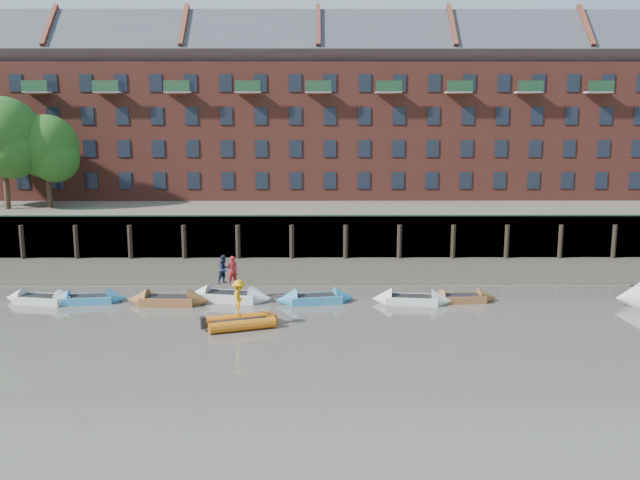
{
  "coord_description": "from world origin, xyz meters",
  "views": [
    {
      "loc": [
        -0.16,
        -27.67,
        10.21
      ],
      "look_at": [
        0.04,
        12.0,
        3.2
      ],
      "focal_mm": 38.0,
      "sensor_mm": 36.0,
      "label": 1
    }
  ],
  "objects_px": {
    "rowboat_2": "(168,300)",
    "person_rower_a": "(232,270)",
    "rowboat_3": "(230,297)",
    "rowboat_6": "(461,298)",
    "person_rower_b": "(224,269)",
    "rowboat_1": "(88,299)",
    "rowboat_5": "(412,300)",
    "rib_tender": "(243,322)",
    "rowboat_0": "(41,299)",
    "person_rib_crew": "(239,298)",
    "rowboat_4": "(315,299)"
  },
  "relations": [
    {
      "from": "rowboat_2",
      "to": "person_rower_a",
      "type": "height_order",
      "value": "person_rower_a"
    },
    {
      "from": "rowboat_3",
      "to": "rowboat_6",
      "type": "bearing_deg",
      "value": 9.7
    },
    {
      "from": "person_rower_a",
      "to": "person_rower_b",
      "type": "xyz_separation_m",
      "value": [
        -0.52,
        0.37,
        -0.01
      ]
    },
    {
      "from": "rowboat_2",
      "to": "person_rower_b",
      "type": "relative_size",
      "value": 2.85
    },
    {
      "from": "rowboat_1",
      "to": "rowboat_5",
      "type": "bearing_deg",
      "value": -9.27
    },
    {
      "from": "rowboat_1",
      "to": "rowboat_3",
      "type": "relative_size",
      "value": 0.84
    },
    {
      "from": "person_rower_a",
      "to": "rowboat_5",
      "type": "bearing_deg",
      "value": 154.25
    },
    {
      "from": "rib_tender",
      "to": "rowboat_0",
      "type": "bearing_deg",
      "value": 139.68
    },
    {
      "from": "rib_tender",
      "to": "person_rower_a",
      "type": "height_order",
      "value": "person_rower_a"
    },
    {
      "from": "rowboat_1",
      "to": "person_rib_crew",
      "type": "distance_m",
      "value": 10.31
    },
    {
      "from": "rowboat_3",
      "to": "rowboat_5",
      "type": "height_order",
      "value": "rowboat_3"
    },
    {
      "from": "rowboat_6",
      "to": "person_rower_b",
      "type": "bearing_deg",
      "value": 173.94
    },
    {
      "from": "rowboat_0",
      "to": "person_rower_a",
      "type": "xyz_separation_m",
      "value": [
        10.85,
        0.33,
        1.59
      ]
    },
    {
      "from": "rowboat_3",
      "to": "person_rib_crew",
      "type": "height_order",
      "value": "person_rib_crew"
    },
    {
      "from": "person_rower_b",
      "to": "person_rib_crew",
      "type": "distance_m",
      "value": 5.51
    },
    {
      "from": "rowboat_4",
      "to": "rib_tender",
      "type": "bearing_deg",
      "value": -138.88
    },
    {
      "from": "rowboat_0",
      "to": "rowboat_5",
      "type": "relative_size",
      "value": 0.98
    },
    {
      "from": "person_rib_crew",
      "to": "person_rower_a",
      "type": "bearing_deg",
      "value": 9.07
    },
    {
      "from": "rowboat_4",
      "to": "rib_tender",
      "type": "xyz_separation_m",
      "value": [
        -3.64,
        -4.6,
        0.04
      ]
    },
    {
      "from": "rib_tender",
      "to": "person_rower_a",
      "type": "bearing_deg",
      "value": 83.22
    },
    {
      "from": "rowboat_0",
      "to": "rowboat_3",
      "type": "distance_m",
      "value": 10.65
    },
    {
      "from": "rowboat_4",
      "to": "person_rower_a",
      "type": "relative_size",
      "value": 2.76
    },
    {
      "from": "rowboat_5",
      "to": "rib_tender",
      "type": "distance_m",
      "value": 10.08
    },
    {
      "from": "rowboat_0",
      "to": "rowboat_1",
      "type": "xyz_separation_m",
      "value": [
        2.67,
        0.06,
        -0.01
      ]
    },
    {
      "from": "rowboat_5",
      "to": "rowboat_1",
      "type": "bearing_deg",
      "value": -173.15
    },
    {
      "from": "rowboat_3",
      "to": "person_rower_b",
      "type": "bearing_deg",
      "value": 150.47
    },
    {
      "from": "rowboat_5",
      "to": "person_rib_crew",
      "type": "distance_m",
      "value": 10.32
    },
    {
      "from": "rowboat_1",
      "to": "person_rower_a",
      "type": "height_order",
      "value": "person_rower_a"
    },
    {
      "from": "rowboat_2",
      "to": "rowboat_6",
      "type": "relative_size",
      "value": 1.13
    },
    {
      "from": "rowboat_6",
      "to": "person_rower_a",
      "type": "relative_size",
      "value": 2.49
    },
    {
      "from": "rowboat_0",
      "to": "rowboat_3",
      "type": "height_order",
      "value": "rowboat_3"
    },
    {
      "from": "rowboat_3",
      "to": "rowboat_6",
      "type": "distance_m",
      "value": 13.25
    },
    {
      "from": "rowboat_1",
      "to": "rowboat_6",
      "type": "height_order",
      "value": "rowboat_1"
    },
    {
      "from": "person_rower_b",
      "to": "person_rib_crew",
      "type": "xyz_separation_m",
      "value": [
        1.45,
        -5.31,
        -0.29
      ]
    },
    {
      "from": "rowboat_1",
      "to": "rowboat_6",
      "type": "distance_m",
      "value": 21.22
    },
    {
      "from": "rowboat_5",
      "to": "person_rib_crew",
      "type": "bearing_deg",
      "value": -146.86
    },
    {
      "from": "rowboat_6",
      "to": "person_rib_crew",
      "type": "bearing_deg",
      "value": -162.29
    },
    {
      "from": "rowboat_4",
      "to": "person_rower_a",
      "type": "bearing_deg",
      "value": 165.66
    },
    {
      "from": "rowboat_4",
      "to": "rowboat_1",
      "type": "bearing_deg",
      "value": 169.31
    },
    {
      "from": "rowboat_4",
      "to": "rowboat_6",
      "type": "distance_m",
      "value": 8.32
    },
    {
      "from": "rowboat_0",
      "to": "person_rib_crew",
      "type": "distance_m",
      "value": 12.71
    },
    {
      "from": "rowboat_3",
      "to": "rowboat_6",
      "type": "height_order",
      "value": "rowboat_3"
    },
    {
      "from": "rowboat_6",
      "to": "person_rower_b",
      "type": "distance_m",
      "value": 13.67
    },
    {
      "from": "rowboat_4",
      "to": "rib_tender",
      "type": "height_order",
      "value": "rowboat_4"
    },
    {
      "from": "rowboat_6",
      "to": "rib_tender",
      "type": "xyz_separation_m",
      "value": [
        -11.95,
        -4.74,
        0.06
      ]
    },
    {
      "from": "rowboat_0",
      "to": "rowboat_4",
      "type": "distance_m",
      "value": 15.58
    },
    {
      "from": "rowboat_1",
      "to": "person_rib_crew",
      "type": "xyz_separation_m",
      "value": [
        9.11,
        -4.66,
        1.29
      ]
    },
    {
      "from": "rowboat_5",
      "to": "rowboat_0",
      "type": "bearing_deg",
      "value": -172.9
    },
    {
      "from": "rowboat_2",
      "to": "rowboat_5",
      "type": "xyz_separation_m",
      "value": [
        13.74,
        0.09,
        -0.01
      ]
    },
    {
      "from": "rowboat_0",
      "to": "person_rower_a",
      "type": "relative_size",
      "value": 2.7
    }
  ]
}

